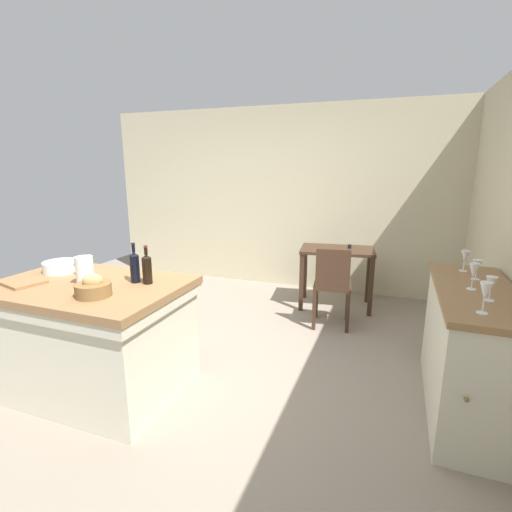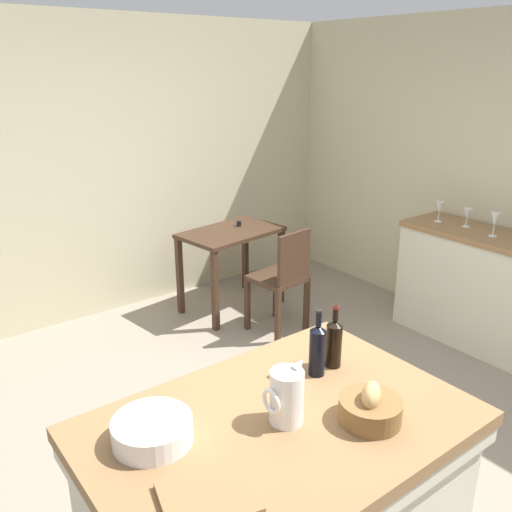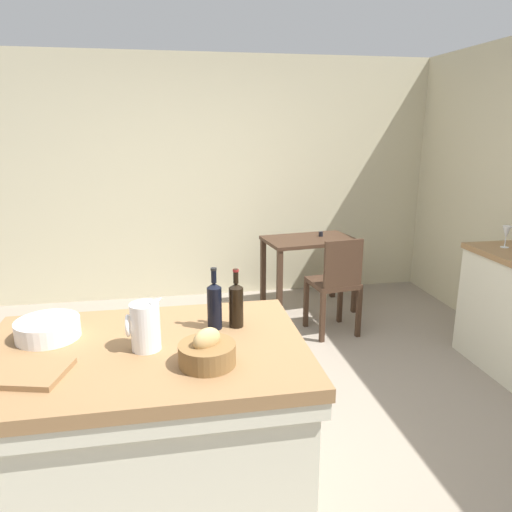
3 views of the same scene
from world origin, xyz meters
name	(u,v)px [view 1 (image 1 of 3)]	position (x,y,z in m)	size (l,w,h in m)	color
ground_plane	(191,361)	(0.00, 0.00, 0.00)	(6.76, 6.76, 0.00)	gray
wall_back	(276,198)	(0.00, 2.60, 1.30)	(5.32, 0.12, 2.60)	beige
island_table	(92,333)	(-0.49, -0.64, 0.48)	(1.47, 1.00, 0.89)	olive
side_cabinet	(469,351)	(2.26, 0.09, 0.47)	(0.52, 1.41, 0.94)	olive
writing_desk	(337,258)	(1.03, 1.90, 0.64)	(0.97, 0.68, 0.81)	#3D281C
wooden_chair	(332,284)	(1.09, 1.23, 0.51)	(0.45, 0.45, 0.92)	#3D281C
pitcher	(84,270)	(-0.48, -0.66, 1.01)	(0.17, 0.13, 0.26)	white
wash_bowl	(61,266)	(-0.94, -0.46, 0.94)	(0.29, 0.29, 0.09)	white
bread_basket	(93,288)	(-0.23, -0.85, 0.95)	(0.24, 0.24, 0.16)	brown
cutting_board	(23,282)	(-0.94, -0.82, 0.91)	(0.29, 0.24, 0.02)	olive
wine_bottle_dark	(147,268)	(-0.05, -0.48, 1.01)	(0.07, 0.07, 0.30)	black
wine_bottle_amber	(135,266)	(-0.16, -0.49, 1.02)	(0.07, 0.07, 0.31)	black
wine_glass_far_left	(485,292)	(2.20, -0.39, 1.07)	(0.07, 0.07, 0.19)	white
wine_glass_left	(491,284)	(2.28, -0.14, 1.05)	(0.07, 0.07, 0.16)	white
wine_glass_middle	(474,272)	(2.22, 0.07, 1.06)	(0.07, 0.07, 0.19)	white
wine_glass_right	(477,266)	(2.29, 0.35, 1.04)	(0.07, 0.07, 0.15)	white
wine_glass_far_right	(465,257)	(2.24, 0.58, 1.06)	(0.07, 0.07, 0.17)	white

